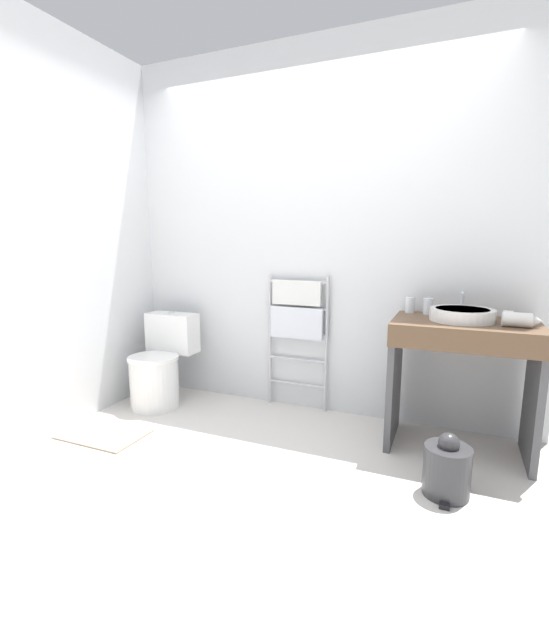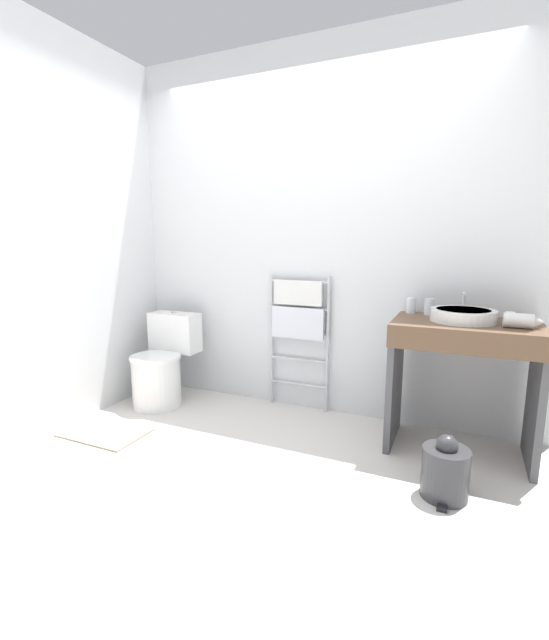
# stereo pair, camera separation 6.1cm
# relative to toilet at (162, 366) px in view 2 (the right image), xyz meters

# --- Properties ---
(ground_plane) EXTENTS (12.00, 12.00, 0.00)m
(ground_plane) POSITION_rel_toilet_xyz_m (1.14, -0.84, -0.31)
(ground_plane) COLOR silver
(wall_back) EXTENTS (3.22, 0.12, 2.70)m
(wall_back) POSITION_rel_toilet_xyz_m (1.14, 0.45, 1.04)
(wall_back) COLOR silver
(wall_back) RESTS_ON ground_plane
(wall_side) EXTENTS (0.12, 1.85, 2.70)m
(wall_side) POSITION_rel_toilet_xyz_m (-0.41, -0.22, 1.04)
(wall_side) COLOR silver
(wall_side) RESTS_ON ground_plane
(toilet) EXTENTS (0.42, 0.55, 0.72)m
(toilet) POSITION_rel_toilet_xyz_m (0.00, 0.00, 0.00)
(toilet) COLOR white
(toilet) RESTS_ON ground_plane
(towel_radiator) EXTENTS (0.49, 0.06, 1.04)m
(towel_radiator) POSITION_rel_toilet_xyz_m (1.03, 0.34, 0.41)
(towel_radiator) COLOR silver
(towel_radiator) RESTS_ON ground_plane
(vanity_counter) EXTENTS (0.83, 0.55, 0.82)m
(vanity_counter) POSITION_rel_toilet_xyz_m (2.20, 0.08, 0.24)
(vanity_counter) COLOR brown
(vanity_counter) RESTS_ON ground_plane
(sink_basin) EXTENTS (0.37, 0.37, 0.07)m
(sink_basin) POSITION_rel_toilet_xyz_m (2.17, 0.10, 0.55)
(sink_basin) COLOR white
(sink_basin) RESTS_ON vanity_counter
(faucet) EXTENTS (0.02, 0.10, 0.15)m
(faucet) POSITION_rel_toilet_xyz_m (2.17, 0.31, 0.61)
(faucet) COLOR silver
(faucet) RESTS_ON vanity_counter
(cup_near_wall) EXTENTS (0.06, 0.06, 0.10)m
(cup_near_wall) POSITION_rel_toilet_xyz_m (1.86, 0.29, 0.56)
(cup_near_wall) COLOR silver
(cup_near_wall) RESTS_ON vanity_counter
(cup_near_edge) EXTENTS (0.06, 0.06, 0.11)m
(cup_near_edge) POSITION_rel_toilet_xyz_m (1.97, 0.27, 0.56)
(cup_near_edge) COLOR silver
(cup_near_edge) RESTS_ON vanity_counter
(hair_dryer) EXTENTS (0.20, 0.18, 0.08)m
(hair_dryer) POSITION_rel_toilet_xyz_m (2.46, 0.03, 0.55)
(hair_dryer) COLOR white
(hair_dryer) RESTS_ON vanity_counter
(trash_bin) EXTENTS (0.23, 0.27, 0.34)m
(trash_bin) POSITION_rel_toilet_xyz_m (2.15, -0.47, -0.17)
(trash_bin) COLOR #333335
(trash_bin) RESTS_ON ground_plane
(bath_mat) EXTENTS (0.56, 0.36, 0.01)m
(bath_mat) POSITION_rel_toilet_xyz_m (-0.00, -0.63, -0.30)
(bath_mat) COLOR gray
(bath_mat) RESTS_ON ground_plane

